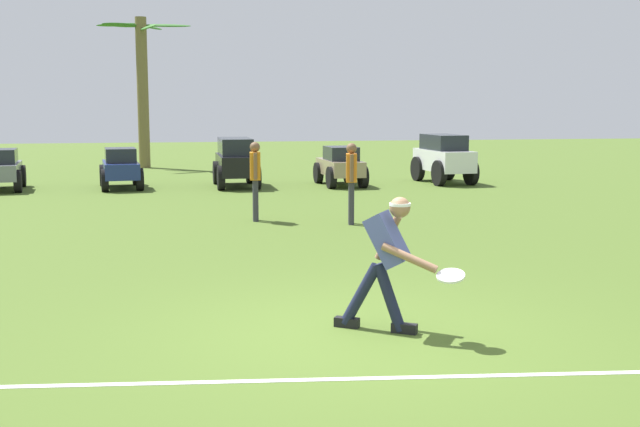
# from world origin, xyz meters

# --- Properties ---
(ground_plane) EXTENTS (80.00, 80.00, 0.00)m
(ground_plane) POSITION_xyz_m (0.00, 0.00, 0.00)
(ground_plane) COLOR #486123
(field_line_paint) EXTENTS (20.95, 2.26, 0.01)m
(field_line_paint) POSITION_xyz_m (0.00, -1.32, 0.00)
(field_line_paint) COLOR white
(field_line_paint) RESTS_ON ground_plane
(frisbee_thrower) EXTENTS (0.92, 0.81, 1.39)m
(frisbee_thrower) POSITION_xyz_m (0.34, 0.07, 0.79)
(frisbee_thrower) COLOR #191E38
(frisbee_thrower) RESTS_ON ground_plane
(frisbee_in_flight) EXTENTS (0.38, 0.37, 0.10)m
(frisbee_in_flight) POSITION_xyz_m (0.84, -0.47, 0.68)
(frisbee_in_flight) COLOR white
(teammate_near_sideline) EXTENTS (0.26, 0.50, 1.56)m
(teammate_near_sideline) POSITION_xyz_m (1.51, 7.25, 0.94)
(teammate_near_sideline) COLOR #33333D
(teammate_near_sideline) RESTS_ON ground_plane
(teammate_midfield) EXTENTS (0.22, 0.50, 1.56)m
(teammate_midfield) POSITION_xyz_m (-0.26, 8.00, 0.94)
(teammate_midfield) COLOR #33333D
(teammate_midfield) RESTS_ON ground_plane
(parked_car_slot_a) EXTENTS (1.32, 2.29, 1.10)m
(parked_car_slot_a) POSITION_xyz_m (-6.42, 14.73, 0.56)
(parked_car_slot_a) COLOR slate
(parked_car_slot_a) RESTS_ON ground_plane
(parked_car_slot_b) EXTENTS (1.33, 2.29, 1.10)m
(parked_car_slot_b) POSITION_xyz_m (-3.32, 14.67, 0.56)
(parked_car_slot_b) COLOR navy
(parked_car_slot_b) RESTS_ON ground_plane
(parked_car_slot_c) EXTENTS (1.20, 2.42, 1.34)m
(parked_car_slot_c) POSITION_xyz_m (-0.20, 14.62, 0.72)
(parked_car_slot_c) COLOR black
(parked_car_slot_c) RESTS_ON ground_plane
(parked_car_slot_d) EXTENTS (1.21, 2.25, 1.10)m
(parked_car_slot_d) POSITION_xyz_m (2.71, 14.38, 0.56)
(parked_car_slot_d) COLOR #998466
(parked_car_slot_d) RESTS_ON ground_plane
(parked_car_slot_e) EXTENTS (1.38, 2.44, 1.40)m
(parked_car_slot_e) POSITION_xyz_m (5.82, 14.61, 0.74)
(parked_car_slot_e) COLOR silver
(parked_car_slot_e) RESTS_ON ground_plane
(palm_tree_left_of_centre) EXTENTS (3.40, 3.23, 5.29)m
(palm_tree_left_of_centre) POSITION_xyz_m (-2.98, 21.66, 3.02)
(palm_tree_left_of_centre) COLOR brown
(palm_tree_left_of_centre) RESTS_ON ground_plane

